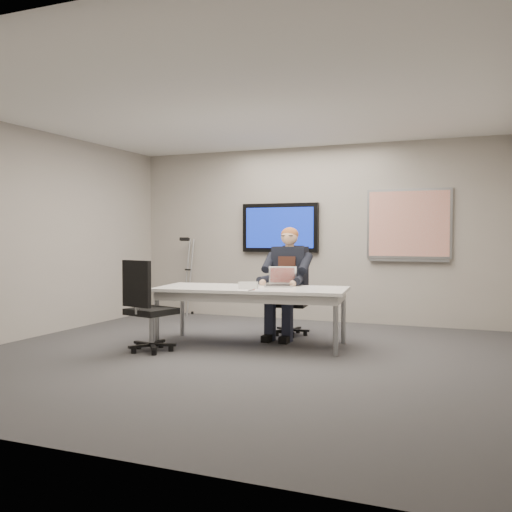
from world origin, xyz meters
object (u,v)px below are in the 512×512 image
at_px(office_chair_far, 291,313).
at_px(seated_person, 285,293).
at_px(office_chair_near, 149,323).
at_px(laptop, 280,281).
at_px(conference_table, 252,294).

xyz_separation_m(office_chair_far, seated_person, (0.01, -0.26, 0.29)).
relative_size(office_chair_near, laptop, 2.49).
xyz_separation_m(office_chair_near, laptop, (1.24, 1.12, 0.45)).
bearing_deg(seated_person, office_chair_far, 89.09).
relative_size(office_chair_far, laptop, 2.25).
bearing_deg(office_chair_near, conference_table, -124.34).
height_order(office_chair_near, laptop, office_chair_near).
distance_m(office_chair_far, office_chair_near, 2.11).
height_order(seated_person, laptop, seated_person).
height_order(conference_table, laptop, laptop).
bearing_deg(office_chair_far, seated_person, -95.59).
bearing_deg(laptop, conference_table, -153.95).
relative_size(conference_table, office_chair_near, 2.26).
height_order(conference_table, seated_person, seated_person).
bearing_deg(conference_table, office_chair_far, 69.45).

